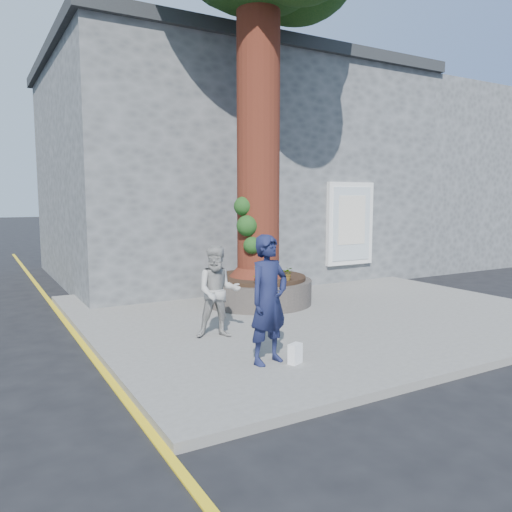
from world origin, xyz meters
TOP-DOWN VIEW (x-y plane):
  - ground at (0.00, 0.00)m, footprint 120.00×120.00m
  - pavement at (1.50, 1.00)m, footprint 9.00×8.00m
  - yellow_line at (-3.05, 1.00)m, footprint 0.10×30.00m
  - stone_shop at (2.50, 7.20)m, footprint 10.30×8.30m
  - neighbour_shop at (10.50, 7.20)m, footprint 6.00×8.00m
  - planter at (0.80, 2.00)m, footprint 2.30×2.30m
  - man at (-1.04, -1.47)m, footprint 0.73×0.56m
  - woman at (-1.09, 0.03)m, footprint 0.89×0.79m
  - shopping_bag at (-0.74, -1.69)m, footprint 0.23×0.19m
  - plant_a at (0.28, 1.15)m, footprint 0.22×0.22m
  - plant_b at (1.65, 2.68)m, footprint 0.25×0.26m
  - plant_c at (1.65, 2.85)m, footprint 0.27×0.27m
  - plant_d at (1.00, 1.15)m, footprint 0.34×0.34m

SIDE VIEW (x-z plane):
  - ground at x=0.00m, z-range 0.00..0.00m
  - yellow_line at x=-3.05m, z-range 0.00..0.01m
  - pavement at x=1.50m, z-range 0.00..0.12m
  - shopping_bag at x=-0.74m, z-range 0.12..0.40m
  - planter at x=0.80m, z-range 0.11..0.71m
  - plant_d at x=1.00m, z-range 0.72..1.00m
  - woman at x=-1.09m, z-range 0.12..1.63m
  - plant_a at x=0.28m, z-range 0.72..1.07m
  - plant_c at x=1.65m, z-range 0.72..1.09m
  - plant_b at x=1.65m, z-range 0.72..1.13m
  - man at x=-1.04m, z-range 0.12..1.90m
  - neighbour_shop at x=10.50m, z-range 0.00..6.00m
  - stone_shop at x=2.50m, z-range 0.01..6.31m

